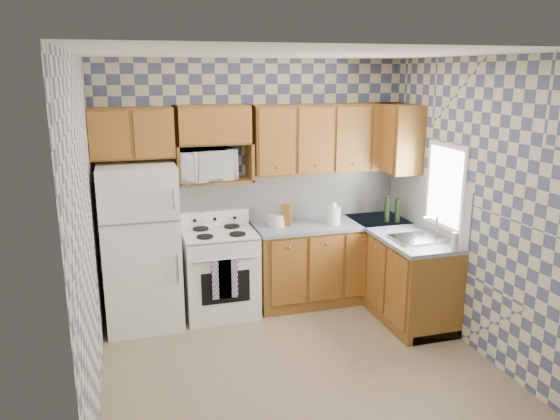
# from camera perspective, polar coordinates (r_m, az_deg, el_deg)

# --- Properties ---
(floor) EXTENTS (3.40, 3.40, 0.00)m
(floor) POSITION_cam_1_polar(r_m,az_deg,el_deg) (5.12, 1.89, -15.78)
(floor) COLOR #7C6D4F
(floor) RESTS_ON ground
(back_wall) EXTENTS (3.40, 0.02, 2.70)m
(back_wall) POSITION_cam_1_polar(r_m,az_deg,el_deg) (6.09, -2.70, 2.78)
(back_wall) COLOR #4E5578
(back_wall) RESTS_ON ground
(right_wall) EXTENTS (0.02, 3.20, 2.70)m
(right_wall) POSITION_cam_1_polar(r_m,az_deg,el_deg) (5.36, 19.55, 0.36)
(right_wall) COLOR #4E5578
(right_wall) RESTS_ON ground
(backsplash_back) EXTENTS (2.60, 0.02, 0.56)m
(backsplash_back) POSITION_cam_1_polar(r_m,az_deg,el_deg) (6.22, 0.92, 1.62)
(backsplash_back) COLOR white
(backsplash_back) RESTS_ON back_wall
(backsplash_right) EXTENTS (0.02, 1.60, 0.56)m
(backsplash_right) POSITION_cam_1_polar(r_m,az_deg,el_deg) (6.04, 14.98, 0.74)
(backsplash_right) COLOR white
(backsplash_right) RESTS_ON right_wall
(refrigerator) EXTENTS (0.75, 0.70, 1.68)m
(refrigerator) POSITION_cam_1_polar(r_m,az_deg,el_deg) (5.72, -14.32, -3.72)
(refrigerator) COLOR white
(refrigerator) RESTS_ON floor
(stove_body) EXTENTS (0.76, 0.65, 0.90)m
(stove_body) POSITION_cam_1_polar(r_m,az_deg,el_deg) (5.95, -6.29, -6.63)
(stove_body) COLOR white
(stove_body) RESTS_ON floor
(cooktop) EXTENTS (0.76, 0.65, 0.02)m
(cooktop) POSITION_cam_1_polar(r_m,az_deg,el_deg) (5.80, -6.41, -2.43)
(cooktop) COLOR silver
(cooktop) RESTS_ON stove_body
(backguard) EXTENTS (0.76, 0.08, 0.17)m
(backguard) POSITION_cam_1_polar(r_m,az_deg,el_deg) (6.03, -6.89, -0.84)
(backguard) COLOR white
(backguard) RESTS_ON cooktop
(dish_towel_left) EXTENTS (0.20, 0.02, 0.42)m
(dish_towel_left) POSITION_cam_1_polar(r_m,az_deg,el_deg) (5.60, -6.10, -7.21)
(dish_towel_left) COLOR navy
(dish_towel_left) RESTS_ON stove_body
(dish_towel_right) EXTENTS (0.20, 0.02, 0.42)m
(dish_towel_right) POSITION_cam_1_polar(r_m,az_deg,el_deg) (5.61, -5.44, -7.14)
(dish_towel_right) COLOR navy
(dish_towel_right) RESTS_ON stove_body
(base_cabinets_back) EXTENTS (1.75, 0.60, 0.88)m
(base_cabinets_back) POSITION_cam_1_polar(r_m,az_deg,el_deg) (6.31, 5.39, -5.46)
(base_cabinets_back) COLOR brown
(base_cabinets_back) RESTS_ON floor
(base_cabinets_right) EXTENTS (0.60, 1.60, 0.88)m
(base_cabinets_right) POSITION_cam_1_polar(r_m,az_deg,el_deg) (6.11, 12.17, -6.37)
(base_cabinets_right) COLOR brown
(base_cabinets_right) RESTS_ON floor
(countertop_back) EXTENTS (1.77, 0.63, 0.04)m
(countertop_back) POSITION_cam_1_polar(r_m,az_deg,el_deg) (6.16, 5.50, -1.45)
(countertop_back) COLOR slate
(countertop_back) RESTS_ON base_cabinets_back
(countertop_right) EXTENTS (0.63, 1.60, 0.04)m
(countertop_right) POSITION_cam_1_polar(r_m,az_deg,el_deg) (5.97, 12.36, -2.24)
(countertop_right) COLOR slate
(countertop_right) RESTS_ON base_cabinets_right
(upper_cabinets_back) EXTENTS (1.75, 0.33, 0.74)m
(upper_cabinets_back) POSITION_cam_1_polar(r_m,az_deg,el_deg) (6.10, 5.23, 7.51)
(upper_cabinets_back) COLOR brown
(upper_cabinets_back) RESTS_ON back_wall
(upper_cabinets_fridge) EXTENTS (0.82, 0.33, 0.50)m
(upper_cabinets_fridge) POSITION_cam_1_polar(r_m,az_deg,el_deg) (5.67, -15.26, 7.78)
(upper_cabinets_fridge) COLOR brown
(upper_cabinets_fridge) RESTS_ON back_wall
(upper_cabinets_right) EXTENTS (0.33, 0.70, 0.74)m
(upper_cabinets_right) POSITION_cam_1_polar(r_m,az_deg,el_deg) (6.23, 11.99, 7.41)
(upper_cabinets_right) COLOR brown
(upper_cabinets_right) RESTS_ON right_wall
(microwave_shelf) EXTENTS (0.80, 0.33, 0.03)m
(microwave_shelf) POSITION_cam_1_polar(r_m,az_deg,el_deg) (5.82, -6.83, 3.01)
(microwave_shelf) COLOR brown
(microwave_shelf) RESTS_ON back_wall
(microwave) EXTENTS (0.66, 0.51, 0.33)m
(microwave) POSITION_cam_1_polar(r_m,az_deg,el_deg) (5.79, -7.91, 4.73)
(microwave) COLOR white
(microwave) RESTS_ON microwave_shelf
(sink) EXTENTS (0.48, 0.40, 0.03)m
(sink) POSITION_cam_1_polar(r_m,az_deg,el_deg) (5.67, 14.10, -2.95)
(sink) COLOR #B7B7BC
(sink) RESTS_ON countertop_right
(window) EXTENTS (0.02, 0.66, 0.86)m
(window) POSITION_cam_1_polar(r_m,az_deg,el_deg) (5.69, 16.90, 2.38)
(window) COLOR white
(window) RESTS_ON right_wall
(bottle_0) EXTENTS (0.06, 0.06, 0.28)m
(bottle_0) POSITION_cam_1_polar(r_m,az_deg,el_deg) (6.24, 11.11, 0.07)
(bottle_0) COLOR black
(bottle_0) RESTS_ON countertop_back
(bottle_1) EXTENTS (0.06, 0.06, 0.26)m
(bottle_1) POSITION_cam_1_polar(r_m,az_deg,el_deg) (6.23, 12.18, -0.08)
(bottle_1) COLOR black
(bottle_1) RESTS_ON countertop_back
(bottle_2) EXTENTS (0.06, 0.06, 0.24)m
(bottle_2) POSITION_cam_1_polar(r_m,az_deg,el_deg) (6.34, 12.15, 0.08)
(bottle_2) COLOR #572B15
(bottle_2) RESTS_ON countertop_back
(knife_block) EXTENTS (0.14, 0.14, 0.23)m
(knife_block) POSITION_cam_1_polar(r_m,az_deg,el_deg) (5.97, 0.67, -0.53)
(knife_block) COLOR brown
(knife_block) RESTS_ON countertop_back
(electric_kettle) EXTENTS (0.15, 0.15, 0.19)m
(electric_kettle) POSITION_cam_1_polar(r_m,az_deg,el_deg) (6.05, 5.60, -0.60)
(electric_kettle) COLOR white
(electric_kettle) RESTS_ON countertop_back
(food_containers) EXTENTS (0.19, 0.19, 0.12)m
(food_containers) POSITION_cam_1_polar(r_m,az_deg,el_deg) (5.95, -0.41, -1.12)
(food_containers) COLOR beige
(food_containers) RESTS_ON countertop_back
(soap_bottle) EXTENTS (0.06, 0.06, 0.17)m
(soap_bottle) POSITION_cam_1_polar(r_m,az_deg,el_deg) (5.42, 17.82, -3.13)
(soap_bottle) COLOR beige
(soap_bottle) RESTS_ON countertop_right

